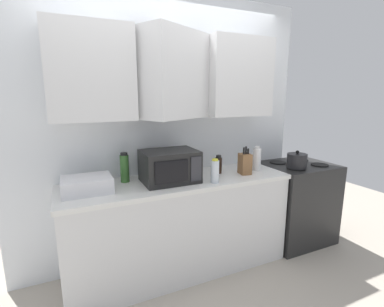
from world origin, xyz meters
TOP-DOWN VIEW (x-y plane):
  - wall_back_with_cabinets at (0.00, -0.07)m, footprint 2.96×0.61m
  - counter_run at (0.00, -0.30)m, footprint 2.09×0.63m
  - stove_range at (1.43, -0.32)m, footprint 0.76×0.64m
  - kettle at (1.26, -0.46)m, footprint 0.20×0.20m
  - microwave at (-0.10, -0.32)m, footprint 0.48×0.37m
  - dish_rack at (-0.79, -0.30)m, footprint 0.38×0.30m
  - knife_block at (0.65, -0.39)m, footprint 0.12×0.13m
  - bottle_green_oil at (-0.46, -0.16)m, footprint 0.08×0.08m
  - bottle_white_jar at (0.84, -0.33)m, footprint 0.08×0.08m
  - bottle_soy_dark at (0.43, -0.26)m, footprint 0.07×0.07m
  - bottle_clear_tall at (0.25, -0.52)m, footprint 0.07×0.07m

SIDE VIEW (x-z plane):
  - counter_run at x=0.00m, z-range 0.00..0.90m
  - stove_range at x=1.43m, z-range 0.00..0.91m
  - dish_rack at x=-0.79m, z-range 0.90..1.02m
  - bottle_soy_dark at x=0.43m, z-range 0.90..1.08m
  - kettle at x=1.26m, z-range 0.89..1.08m
  - knife_block at x=0.65m, z-range 0.87..1.14m
  - bottle_clear_tall at x=0.25m, z-range 0.90..1.11m
  - bottle_white_jar at x=0.84m, z-range 0.89..1.14m
  - bottle_green_oil at x=-0.46m, z-range 0.90..1.16m
  - microwave at x=-0.10m, z-range 0.90..1.18m
  - wall_back_with_cabinets at x=0.00m, z-range 0.27..2.87m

